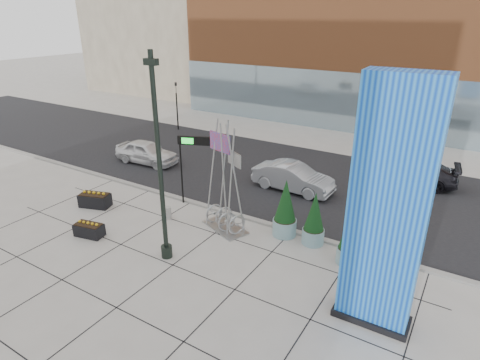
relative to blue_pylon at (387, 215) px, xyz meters
The scene contains 19 objects.
ground 9.56m from the blue_pylon, behind, with size 160.00×160.00×0.00m, color #9E9991.
street_asphalt 13.76m from the blue_pylon, 131.35° to the left, with size 80.00×12.00×0.02m, color black.
curb_edge 10.30m from the blue_pylon, 155.90° to the left, with size 80.00×0.30×0.12m, color gray.
tower_podium 28.02m from the blue_pylon, 106.00° to the left, with size 34.00×10.00×11.00m, color #AB5E31.
tower_glass_front 23.45m from the blue_pylon, 109.24° to the left, with size 34.00×0.60×5.00m, color #8CA5B2.
blue_pylon is the anchor object (origin of this frame).
lamp_post 8.37m from the blue_pylon, behind, with size 0.54×0.46×8.37m.
public_art_sculpture 8.37m from the blue_pylon, 161.28° to the left, with size 2.57×1.93×5.25m.
concrete_bollard 11.31m from the blue_pylon, 169.80° to the left, with size 0.32×0.32×0.62m, color gray.
overhead_street_sign 11.07m from the blue_pylon, 160.47° to the left, with size 1.70×0.82×3.76m.
round_planter_east 4.33m from the blue_pylon, 121.11° to the left, with size 0.96×0.96×2.40m.
round_planter_mid 5.68m from the blue_pylon, 135.11° to the left, with size 0.98×0.98×2.46m.
round_planter_west 6.58m from the blue_pylon, 144.54° to the left, with size 1.10×1.10×2.75m.
box_planter_north 15.18m from the blue_pylon, behind, with size 1.74×1.24×0.87m.
box_planter_south 13.08m from the blue_pylon, behind, with size 1.43×0.91×0.73m.
car_white_west 18.82m from the blue_pylon, 156.98° to the left, with size 1.80×4.48×1.53m, color white.
car_silver_mid 11.13m from the blue_pylon, 128.91° to the left, with size 1.65×4.72×1.55m, color #A9ABB1.
car_dark_east 13.27m from the blue_pylon, 95.05° to the left, with size 2.10×5.17×1.50m, color black.
traffic_signal 25.56m from the blue_pylon, 144.27° to the left, with size 0.15×0.18×4.10m.
Camera 1 is at (10.54, -11.25, 9.53)m, focal length 30.00 mm.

